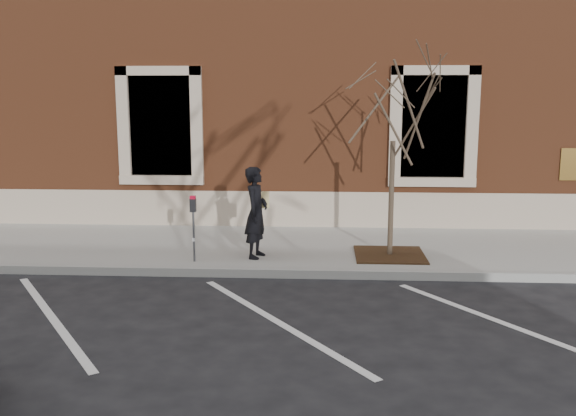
{
  "coord_description": "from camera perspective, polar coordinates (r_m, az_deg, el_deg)",
  "views": [
    {
      "loc": [
        0.63,
        -10.65,
        3.14
      ],
      "look_at": [
        0.0,
        0.6,
        1.1
      ],
      "focal_mm": 40.0,
      "sensor_mm": 36.0,
      "label": 1
    }
  ],
  "objects": [
    {
      "name": "ground",
      "position": [
        11.12,
        -0.17,
        -6.14
      ],
      "size": [
        120.0,
        120.0,
        0.0
      ],
      "primitive_type": "plane",
      "color": "#28282B",
      "rests_on": "ground"
    },
    {
      "name": "sidewalk_near",
      "position": [
        12.79,
        0.29,
        -3.6
      ],
      "size": [
        40.0,
        3.5,
        0.15
      ],
      "primitive_type": "cube",
      "color": "#A09E97",
      "rests_on": "ground"
    },
    {
      "name": "curb_near",
      "position": [
        11.05,
        -0.19,
        -5.84
      ],
      "size": [
        40.0,
        0.12,
        0.15
      ],
      "primitive_type": "cube",
      "color": "#9E9E99",
      "rests_on": "ground"
    },
    {
      "name": "parking_stripes",
      "position": [
        9.04,
        -1.01,
        -10.06
      ],
      "size": [
        28.0,
        4.4,
        0.01
      ],
      "primitive_type": null,
      "color": "silver",
      "rests_on": "ground"
    },
    {
      "name": "building_civic",
      "position": [
        18.42,
        1.27,
        12.92
      ],
      "size": [
        40.0,
        8.62,
        8.0
      ],
      "color": "brown",
      "rests_on": "ground"
    },
    {
      "name": "man",
      "position": [
        11.65,
        -2.83,
        -0.41
      ],
      "size": [
        0.53,
        0.69,
        1.67
      ],
      "primitive_type": "imported",
      "rotation": [
        0.0,
        0.0,
        1.34
      ],
      "color": "black",
      "rests_on": "sidewalk_near"
    },
    {
      "name": "parking_meter",
      "position": [
        11.48,
        -8.42,
        -0.71
      ],
      "size": [
        0.11,
        0.08,
        1.19
      ],
      "rotation": [
        0.0,
        0.0,
        -0.41
      ],
      "color": "#595B60",
      "rests_on": "sidewalk_near"
    },
    {
      "name": "tree_grate",
      "position": [
        12.08,
        9.02,
        -4.12
      ],
      "size": [
        1.28,
        1.28,
        0.03
      ],
      "primitive_type": "cube",
      "color": "#3A2812",
      "rests_on": "sidewalk_near"
    },
    {
      "name": "sapling",
      "position": [
        11.71,
        9.39,
        8.71
      ],
      "size": [
        2.32,
        2.32,
        3.86
      ],
      "color": "#4C3B2E",
      "rests_on": "sidewalk_near"
    }
  ]
}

